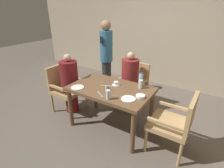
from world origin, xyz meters
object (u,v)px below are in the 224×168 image
at_px(chair_left_side, 65,86).
at_px(chair_right_side, 176,122).
at_px(plate_main_left, 77,87).
at_px(water_bottle, 141,80).
at_px(teacup_with_saucer, 116,84).
at_px(diner_in_left_chair, 70,83).
at_px(chair_far_side, 133,84).
at_px(standing_host, 106,56).
at_px(glass_tall_near, 108,95).
at_px(diner_in_far_chair, 130,81).
at_px(bowl_small, 140,96).
at_px(plate_main_right, 128,99).
at_px(glass_tall_mid, 141,84).

distance_m(chair_left_side, chair_right_side, 2.10).
relative_size(plate_main_left, water_bottle, 0.91).
bearing_deg(plate_main_left, teacup_with_saucer, 42.10).
bearing_deg(diner_in_left_chair, chair_far_side, 41.69).
bearing_deg(chair_far_side, standing_host, 162.48).
height_order(chair_far_side, chair_right_side, same).
height_order(chair_left_side, standing_host, standing_host).
bearing_deg(glass_tall_near, chair_left_side, 165.08).
xyz_separation_m(diner_in_far_chair, bowl_small, (0.53, -0.71, 0.15)).
height_order(diner_in_left_chair, plate_main_right, diner_in_left_chair).
bearing_deg(chair_left_side, plate_main_left, -25.09).
bearing_deg(teacup_with_saucer, chair_far_side, 91.55).
bearing_deg(bowl_small, plate_main_left, -166.00).
distance_m(chair_right_side, glass_tall_mid, 0.75).
height_order(standing_host, plate_main_right, standing_host).
distance_m(plate_main_right, bowl_small, 0.18).
relative_size(chair_right_side, standing_host, 0.54).
bearing_deg(chair_far_side, bowl_small, -58.06).
xyz_separation_m(plate_main_right, glass_tall_near, (-0.24, -0.15, 0.06)).
bearing_deg(standing_host, bowl_small, -39.60).
bearing_deg(bowl_small, plate_main_right, -131.32).
height_order(chair_far_side, bowl_small, chair_far_side).
bearing_deg(water_bottle, teacup_with_saucer, -151.95).
xyz_separation_m(plate_main_right, bowl_small, (0.12, 0.14, 0.01)).
bearing_deg(chair_left_side, bowl_small, -1.48).
bearing_deg(plate_main_left, bowl_small, 14.00).
xyz_separation_m(chair_right_side, water_bottle, (-0.68, 0.32, 0.34)).
height_order(diner_in_left_chair, glass_tall_mid, diner_in_left_chair).
height_order(plate_main_left, teacup_with_saucer, teacup_with_saucer).
xyz_separation_m(chair_far_side, chair_right_side, (1.05, -0.81, 0.00)).
bearing_deg(plate_main_right, plate_main_left, -172.92).
bearing_deg(diner_in_far_chair, plate_main_right, -64.18).
height_order(chair_far_side, plate_main_left, chair_far_side).
relative_size(chair_far_side, plate_main_right, 4.39).
bearing_deg(standing_host, chair_far_side, -17.52).
height_order(chair_right_side, plate_main_left, chair_right_side).
relative_size(plate_main_left, glass_tall_near, 1.49).
bearing_deg(chair_left_side, teacup_with_saucer, 7.15).
height_order(bowl_small, glass_tall_near, glass_tall_near).
xyz_separation_m(chair_right_side, teacup_with_saucer, (-1.03, 0.13, 0.26)).
bearing_deg(teacup_with_saucer, glass_tall_mid, 15.47).
distance_m(diner_in_far_chair, glass_tall_mid, 0.62).
relative_size(chair_left_side, water_bottle, 4.01).
xyz_separation_m(diner_in_far_chair, glass_tall_mid, (0.40, -0.43, 0.20)).
xyz_separation_m(plate_main_left, glass_tall_mid, (0.85, 0.52, 0.06)).
bearing_deg(diner_in_left_chair, glass_tall_near, -16.75).
distance_m(diner_in_left_chair, bowl_small, 1.45).
distance_m(chair_right_side, standing_host, 2.17).
relative_size(diner_in_left_chair, plate_main_left, 5.64).
distance_m(plate_main_left, teacup_with_saucer, 0.62).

